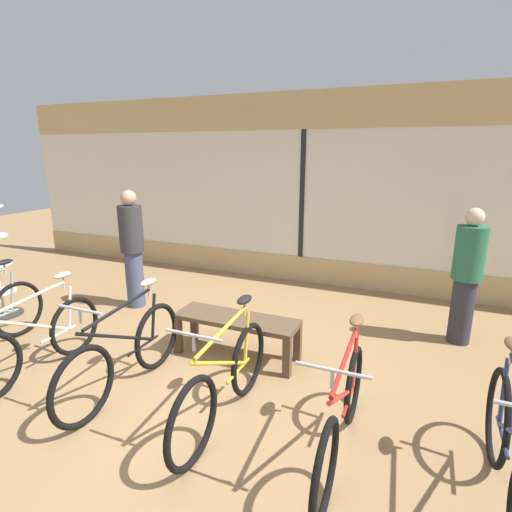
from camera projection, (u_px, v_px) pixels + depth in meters
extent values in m
plane|color=#99754C|center=(190.00, 390.00, 3.90)|extent=(24.00, 24.00, 0.00)
cube|color=tan|center=(300.00, 268.00, 7.12)|extent=(12.00, 0.08, 0.45)
cube|color=silver|center=(302.00, 195.00, 6.79)|extent=(12.00, 0.04, 2.15)
cube|color=tan|center=(305.00, 110.00, 6.44)|extent=(12.00, 0.08, 0.60)
cube|color=black|center=(302.00, 195.00, 6.77)|extent=(0.08, 0.02, 2.15)
torus|color=black|center=(18.00, 309.00, 4.98)|extent=(0.05, 0.70, 0.70)
cylinder|color=gray|center=(12.00, 292.00, 4.88)|extent=(0.03, 0.11, 0.49)
cylinder|color=gray|center=(1.00, 316.00, 4.78)|extent=(0.03, 0.44, 0.03)
cylinder|color=#B2B2B7|center=(5.00, 269.00, 4.76)|extent=(0.02, 0.02, 0.14)
ellipsoid|color=black|center=(4.00, 262.00, 4.74)|extent=(0.11, 0.22, 0.06)
torus|color=black|center=(75.00, 326.00, 4.53)|extent=(0.06, 0.67, 0.67)
cylinder|color=beige|center=(30.00, 325.00, 3.99)|extent=(0.03, 0.93, 0.51)
cylinder|color=beige|center=(70.00, 308.00, 4.43)|extent=(0.03, 0.11, 0.49)
cylinder|color=beige|center=(28.00, 298.00, 3.95)|extent=(0.03, 0.86, 0.10)
cylinder|color=beige|center=(59.00, 334.00, 4.33)|extent=(0.03, 0.45, 0.03)
cylinder|color=#B2B2B7|center=(63.00, 282.00, 4.32)|extent=(0.02, 0.02, 0.14)
ellipsoid|color=#B2A893|center=(62.00, 275.00, 4.30)|extent=(0.11, 0.22, 0.06)
torus|color=black|center=(157.00, 336.00, 4.25)|extent=(0.06, 0.70, 0.70)
torus|color=black|center=(83.00, 386.00, 3.34)|extent=(0.06, 0.70, 0.70)
cylinder|color=black|center=(119.00, 337.00, 3.70)|extent=(0.03, 0.95, 0.51)
cylinder|color=black|center=(153.00, 317.00, 4.15)|extent=(0.03, 0.11, 0.49)
cylinder|color=black|center=(119.00, 308.00, 3.66)|extent=(0.03, 0.88, 0.10)
cylinder|color=black|center=(143.00, 345.00, 4.05)|extent=(0.03, 0.46, 0.03)
cylinder|color=#B2B2B7|center=(149.00, 290.00, 4.04)|extent=(0.02, 0.02, 0.14)
ellipsoid|color=#B2A893|center=(148.00, 282.00, 4.02)|extent=(0.11, 0.22, 0.06)
cylinder|color=#B2B2B7|center=(80.00, 316.00, 3.24)|extent=(0.02, 0.02, 0.12)
cylinder|color=#ADADB2|center=(80.00, 309.00, 3.23)|extent=(0.46, 0.02, 0.02)
torus|color=black|center=(248.00, 359.00, 3.80)|extent=(0.05, 0.69, 0.69)
torus|color=black|center=(193.00, 423.00, 2.91)|extent=(0.05, 0.69, 0.69)
cylinder|color=gold|center=(221.00, 363.00, 3.26)|extent=(0.03, 0.94, 0.51)
cylinder|color=gold|center=(247.00, 337.00, 3.70)|extent=(0.03, 0.11, 0.49)
cylinder|color=gold|center=(222.00, 331.00, 3.21)|extent=(0.03, 0.86, 0.10)
cylinder|color=gold|center=(238.00, 370.00, 3.60)|extent=(0.03, 0.45, 0.03)
cylinder|color=#B2B2B7|center=(245.00, 308.00, 3.59)|extent=(0.02, 0.02, 0.14)
ellipsoid|color=black|center=(244.00, 300.00, 3.57)|extent=(0.11, 0.22, 0.06)
cylinder|color=#B2B2B7|center=(194.00, 343.00, 2.81)|extent=(0.02, 0.02, 0.12)
cylinder|color=#ADADB2|center=(193.00, 335.00, 2.79)|extent=(0.46, 0.02, 0.02)
torus|color=black|center=(353.00, 384.00, 3.41)|extent=(0.05, 0.66, 0.66)
torus|color=black|center=(325.00, 470.00, 2.50)|extent=(0.05, 0.66, 0.66)
cylinder|color=red|center=(342.00, 395.00, 2.86)|extent=(0.03, 0.96, 0.51)
cylinder|color=red|center=(354.00, 362.00, 3.31)|extent=(0.03, 0.11, 0.49)
cylinder|color=red|center=(345.00, 359.00, 2.81)|extent=(0.03, 0.89, 0.10)
cylinder|color=red|center=(349.00, 400.00, 3.21)|extent=(0.03, 0.46, 0.03)
cylinder|color=#B2B2B7|center=(356.00, 329.00, 3.20)|extent=(0.02, 0.02, 0.14)
ellipsoid|color=brown|center=(357.00, 320.00, 3.18)|extent=(0.11, 0.22, 0.06)
cylinder|color=#B2B2B7|center=(332.00, 379.00, 2.39)|extent=(0.02, 0.02, 0.12)
cylinder|color=#ADADB2|center=(333.00, 370.00, 2.38)|extent=(0.46, 0.02, 0.02)
torus|color=black|center=(498.00, 417.00, 2.95)|extent=(0.05, 0.73, 0.73)
cylinder|color=navy|center=(504.00, 391.00, 2.85)|extent=(0.03, 0.11, 0.49)
cylinder|color=navy|center=(502.00, 436.00, 2.75)|extent=(0.03, 0.45, 0.03)
cylinder|color=#B2B2B7|center=(512.00, 355.00, 2.73)|extent=(0.02, 0.02, 0.14)
cylinder|color=#333333|center=(5.00, 314.00, 5.68)|extent=(0.48, 0.48, 0.03)
cylinder|color=white|center=(1.00, 292.00, 5.59)|extent=(0.40, 0.40, 0.02)
cube|color=brown|center=(236.00, 319.00, 4.43)|extent=(1.40, 0.44, 0.05)
cube|color=brown|center=(178.00, 335.00, 4.58)|extent=(0.08, 0.08, 0.43)
cube|color=brown|center=(287.00, 358.00, 4.08)|extent=(0.08, 0.08, 0.43)
cube|color=brown|center=(194.00, 323.00, 4.90)|extent=(0.08, 0.08, 0.43)
cube|color=brown|center=(298.00, 343.00, 4.40)|extent=(0.08, 0.08, 0.43)
cylinder|color=#2D2D38|center=(462.00, 311.00, 4.79)|extent=(0.27, 0.27, 0.80)
cylinder|color=#286647|center=(470.00, 253.00, 4.60)|extent=(0.35, 0.35, 0.63)
sphere|color=beige|center=(475.00, 217.00, 4.50)|extent=(0.21, 0.21, 0.21)
cylinder|color=#424C6B|center=(135.00, 279.00, 5.92)|extent=(0.27, 0.27, 0.84)
cylinder|color=#333338|center=(131.00, 229.00, 5.72)|extent=(0.35, 0.35, 0.67)
sphere|color=tan|center=(128.00, 198.00, 5.61)|extent=(0.22, 0.22, 0.22)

